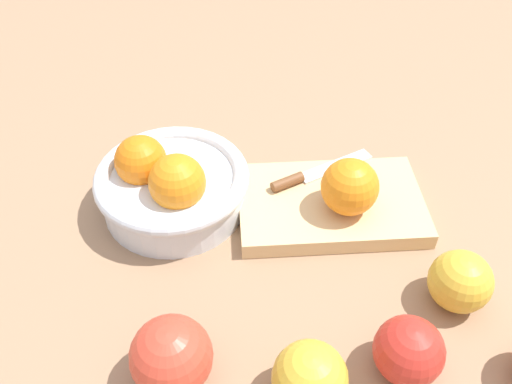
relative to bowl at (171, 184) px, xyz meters
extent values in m
plane|color=#997556|center=(0.12, -0.09, -0.04)|extent=(2.40, 2.40, 0.00)
cylinder|color=silver|center=(0.00, 0.00, -0.01)|extent=(0.18, 0.18, 0.05)
torus|color=silver|center=(0.00, 0.00, 0.01)|extent=(0.20, 0.20, 0.02)
sphere|color=orange|center=(0.01, -0.03, 0.03)|extent=(0.07, 0.07, 0.07)
sphere|color=orange|center=(-0.04, 0.02, 0.03)|extent=(0.07, 0.07, 0.07)
cube|color=#DBB77F|center=(0.21, -0.02, -0.03)|extent=(0.24, 0.15, 0.02)
sphere|color=orange|center=(0.22, -0.04, 0.02)|extent=(0.07, 0.07, 0.07)
cube|color=silver|center=(0.22, 0.04, -0.02)|extent=(0.11, 0.06, 0.00)
cylinder|color=brown|center=(0.15, 0.01, -0.01)|extent=(0.05, 0.03, 0.01)
sphere|color=red|center=(0.24, -0.25, 0.00)|extent=(0.07, 0.07, 0.07)
sphere|color=gold|center=(0.14, -0.27, 0.00)|extent=(0.07, 0.07, 0.07)
sphere|color=#D6422D|center=(0.01, -0.24, 0.00)|extent=(0.08, 0.08, 0.08)
sphere|color=gold|center=(0.32, -0.17, -0.01)|extent=(0.07, 0.07, 0.07)
camera|label=1|loc=(0.07, -0.53, 0.49)|focal=39.42mm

